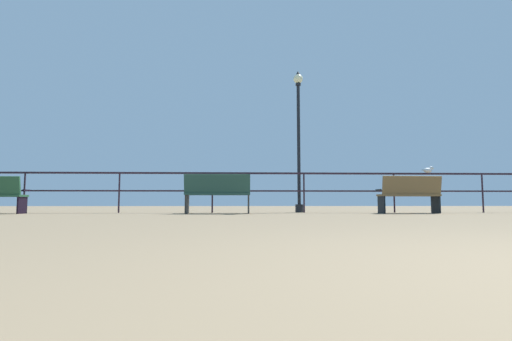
{
  "coord_description": "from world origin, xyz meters",
  "views": [
    {
      "loc": [
        -1.66,
        -0.9,
        0.26
      ],
      "look_at": [
        -1.31,
        8.79,
        1.09
      ],
      "focal_mm": 26.75,
      "sensor_mm": 36.0,
      "label": 1
    }
  ],
  "objects_px": {
    "lamppost_center": "(299,131)",
    "seagull_on_rail": "(428,170)",
    "bench_near_right": "(410,193)",
    "bench_near_left": "(218,192)"
  },
  "relations": [
    {
      "from": "lamppost_center",
      "to": "seagull_on_rail",
      "type": "relative_size",
      "value": 10.11
    },
    {
      "from": "bench_near_right",
      "to": "seagull_on_rail",
      "type": "distance_m",
      "value": 1.36
    },
    {
      "from": "bench_near_right",
      "to": "lamppost_center",
      "type": "distance_m",
      "value": 3.33
    },
    {
      "from": "bench_near_right",
      "to": "lamppost_center",
      "type": "relative_size",
      "value": 0.38
    },
    {
      "from": "bench_near_right",
      "to": "lamppost_center",
      "type": "height_order",
      "value": "lamppost_center"
    },
    {
      "from": "bench_near_left",
      "to": "lamppost_center",
      "type": "xyz_separation_m",
      "value": [
        2.18,
        1.11,
        1.72
      ]
    },
    {
      "from": "bench_near_left",
      "to": "seagull_on_rail",
      "type": "relative_size",
      "value": 4.08
    },
    {
      "from": "seagull_on_rail",
      "to": "lamppost_center",
      "type": "bearing_deg",
      "value": 175.2
    },
    {
      "from": "bench_near_right",
      "to": "seagull_on_rail",
      "type": "bearing_deg",
      "value": 42.13
    },
    {
      "from": "bench_near_left",
      "to": "bench_near_right",
      "type": "xyz_separation_m",
      "value": [
        4.8,
        0.0,
        -0.02
      ]
    }
  ]
}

